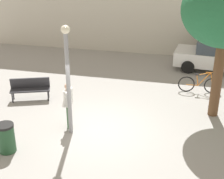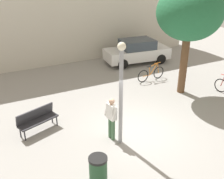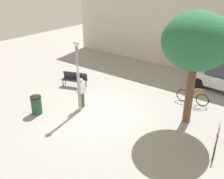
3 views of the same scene
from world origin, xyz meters
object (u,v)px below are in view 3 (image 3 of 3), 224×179
Objects in this scene: plaza_tree at (196,42)px; trash_bin at (36,105)px; bicycle_red at (216,142)px; bicycle_orange at (192,97)px; lamppost at (78,71)px; person_by_lamppost at (82,91)px; park_bench at (75,78)px.

plaza_tree reaches higher than trash_bin.
bicycle_red and bicycle_orange have the same top height.
lamppost is 5.69m from plaza_tree.
trash_bin is at bearing -134.84° from bicycle_orange.
person_by_lamppost is at bearing -138.17° from bicycle_orange.
bicycle_red is at bearing -55.04° from bicycle_orange.
bicycle_red is (9.22, -1.16, -0.16)m from park_bench.
trash_bin is at bearing -75.78° from park_bench.
lamppost is 2.79m from trash_bin.
person_by_lamppost is 2.96m from park_bench.
plaza_tree is at bearing 26.73° from lamppost.
lamppost is 7.04m from bicycle_red.
bicycle_orange is (4.51, 4.04, -0.58)m from person_by_lamppost.
person_by_lamppost is 2.40m from trash_bin.
lamppost reaches higher than trash_bin.
bicycle_red is 0.99× the size of bicycle_orange.
lamppost is 1.30m from person_by_lamppost.
bicycle_orange is (6.84, 2.25, -0.16)m from park_bench.
park_bench is at bearing 104.22° from trash_bin.
park_bench is 3.80m from trash_bin.
person_by_lamppost is at bearing 115.84° from lamppost.
park_bench is 0.92× the size of bicycle_orange.
park_bench is at bearing 172.82° from bicycle_red.
person_by_lamppost reaches higher than bicycle_orange.
person_by_lamppost is 6.08m from bicycle_orange.
bicycle_orange is at bearing 45.16° from trash_bin.
bicycle_orange is (-2.39, 3.42, 0.00)m from bicycle_red.
lamppost is at bearing -64.16° from person_by_lamppost.
plaza_tree is (4.84, 2.44, 1.73)m from lamppost.
plaza_tree is 8.29m from trash_bin.
bicycle_red is at bearing -37.69° from plaza_tree.
bicycle_orange reaches higher than park_bench.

